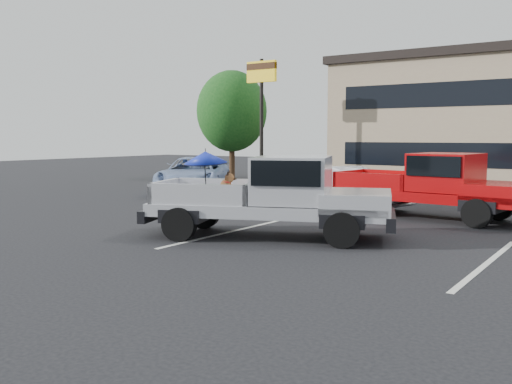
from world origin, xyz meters
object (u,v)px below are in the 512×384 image
(motel_sign, at_px, (262,88))
(silver_sedan, at_px, (351,187))
(red_pickup, at_px, (440,183))
(tree_left, at_px, (232,111))
(silver_pickup, at_px, (282,192))
(blue_suv, at_px, (194,175))

(motel_sign, relative_size, silver_sedan, 1.49)
(motel_sign, height_order, red_pickup, motel_sign)
(tree_left, distance_m, silver_sedan, 14.67)
(silver_pickup, bearing_deg, red_pickup, 45.54)
(blue_suv, bearing_deg, silver_sedan, -34.97)
(red_pickup, bearing_deg, blue_suv, 176.10)
(silver_pickup, height_order, blue_suv, silver_pickup)
(motel_sign, height_order, silver_sedan, motel_sign)
(silver_sedan, distance_m, blue_suv, 7.34)
(motel_sign, relative_size, tree_left, 1.00)
(silver_sedan, height_order, blue_suv, blue_suv)
(silver_pickup, distance_m, red_pickup, 5.46)
(motel_sign, height_order, blue_suv, motel_sign)
(red_pickup, xyz_separation_m, silver_sedan, (-3.22, 1.10, -0.35))
(motel_sign, xyz_separation_m, silver_pickup, (8.46, -11.90, -3.60))
(tree_left, bearing_deg, motel_sign, -36.87)
(motel_sign, bearing_deg, red_pickup, -32.95)
(silver_pickup, relative_size, red_pickup, 1.03)
(tree_left, distance_m, blue_suv, 9.56)
(tree_left, relative_size, blue_suv, 1.13)
(motel_sign, xyz_separation_m, red_pickup, (10.59, -6.86, -3.63))
(silver_pickup, relative_size, silver_sedan, 1.49)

